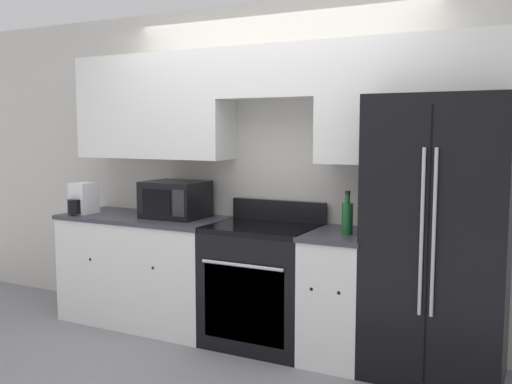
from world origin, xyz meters
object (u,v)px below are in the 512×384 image
at_px(refrigerator, 439,237).
at_px(bottle, 347,217).
at_px(microwave, 175,199).
at_px(oven_range, 263,284).

bearing_deg(refrigerator, bottle, -169.37).
xyz_separation_m(refrigerator, bottle, (-0.59, -0.11, 0.11)).
height_order(microwave, bottle, bottle).
relative_size(refrigerator, bottle, 6.15).
relative_size(oven_range, refrigerator, 0.58).
bearing_deg(microwave, bottle, -3.54).
xyz_separation_m(refrigerator, microwave, (-2.06, -0.02, 0.14)).
relative_size(oven_range, bottle, 3.57).
height_order(refrigerator, bottle, refrigerator).
bearing_deg(microwave, refrigerator, 0.51).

